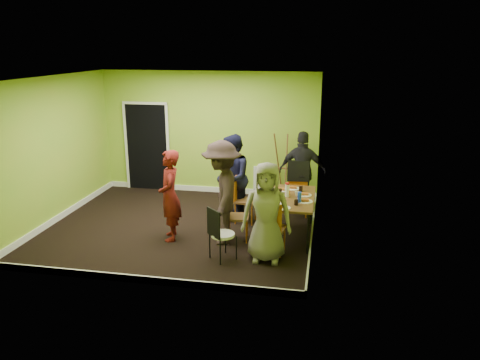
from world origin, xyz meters
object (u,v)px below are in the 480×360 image
Objects in this scene: dining_table at (289,200)px; person_front_end at (267,212)px; person_back_end at (303,171)px; person_left_near at (222,193)px; chair_front_end at (272,225)px; chair_bentwood at (220,232)px; chair_left_far at (242,196)px; blue_bottle at (299,197)px; orange_bottle at (289,193)px; chair_left_near at (233,212)px; person_left_far at (232,178)px; person_standing at (170,195)px; chair_back_end at (298,177)px; thermos at (287,191)px; easel at (287,167)px.

person_front_end is at bearing -104.14° from dining_table.
person_left_near is at bearing 61.81° from person_back_end.
chair_front_end is 0.88m from chair_bentwood.
chair_left_far is 0.58× the size of person_front_end.
blue_bottle is 2.14× the size of orange_bottle.
chair_left_near is (-0.94, -0.33, -0.18)m from dining_table.
person_left_far is at bearing 138.73° from chair_bentwood.
dining_table is 0.88× the size of person_left_far.
person_front_end is at bearing 27.43° from chair_left_far.
person_standing is 0.95× the size of person_left_far.
chair_back_end is (1.01, 1.66, 0.24)m from chair_left_near.
person_back_end is (1.32, 0.80, -0.02)m from person_left_far.
person_front_end is at bearing -102.55° from thermos.
chair_front_end is at bearing 61.56° from person_standing.
blue_bottle is (0.20, -0.28, 0.15)m from dining_table.
chair_front_end reaches higher than chair_bentwood.
orange_bottle is 1.25m from person_left_near.
easel reaches higher than dining_table.
chair_bentwood is 0.52× the size of person_left_far.
person_back_end is (0.16, 1.38, 0.04)m from orange_bottle.
thermos reaches higher than chair_left_far.
chair_bentwood is 3.38m from easel.
chair_left_far is at bearing 148.79° from thermos.
orange_bottle is at bearing 73.81° from person_front_end.
chair_left_far is 0.58× the size of person_standing.
chair_left_far is at bearing 110.02° from person_front_end.
thermos is 0.14× the size of person_back_end.
chair_back_end is at bearing -68.74° from easel.
blue_bottle is 0.11× the size of person_back_end.
chair_back_end is 1.61m from blue_bottle.
orange_bottle is (0.99, 1.28, 0.30)m from chair_bentwood.
person_left_far reaches higher than dining_table.
blue_bottle is 1.76m from person_back_end.
person_back_end is at bearing 82.83° from thermos.
chair_bentwood is at bearing -142.98° from blue_bottle.
chair_front_end is 1.82m from person_left_far.
chair_bentwood is at bearing 2.74° from chair_left_far.
chair_left_near is 1.00× the size of chair_front_end.
chair_bentwood is 1.57m from thermos.
orange_bottle is 0.05× the size of person_back_end.
orange_bottle is at bearing 107.11° from person_left_near.
person_left_near is (-0.92, 0.36, 0.39)m from chair_front_end.
thermos reaches higher than chair_left_near.
chair_left_near is at bearing 63.79° from person_back_end.
person_standing is at bearing -98.27° from person_left_near.
dining_table is at bearing 93.33° from chair_bentwood.
chair_bentwood is at bearing -127.65° from orange_bottle.
chair_left_far is at bearing 173.83° from chair_left_near.
blue_bottle is (0.43, -2.38, 0.10)m from easel.
chair_left_far is 1.74m from chair_bentwood.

